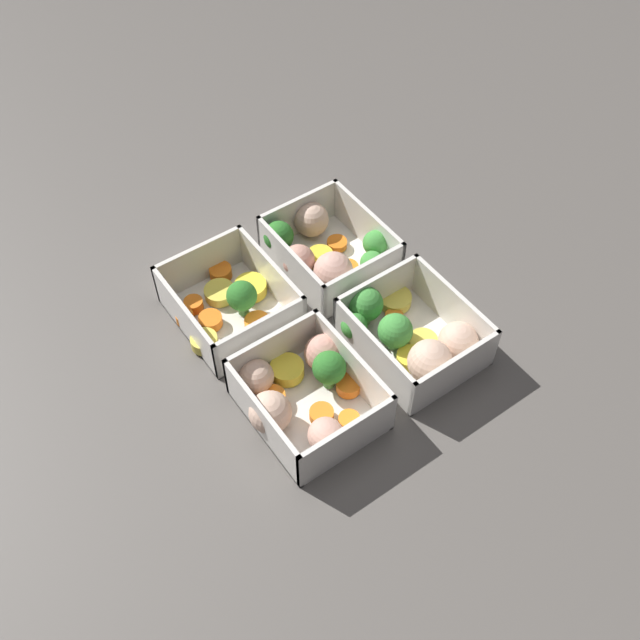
{
  "coord_description": "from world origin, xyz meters",
  "views": [
    {
      "loc": [
        0.42,
        -0.3,
        0.67
      ],
      "look_at": [
        0.0,
        0.0,
        0.02
      ],
      "focal_mm": 42.0,
      "sensor_mm": 36.0,
      "label": 1
    }
  ],
  "objects_px": {
    "container_far_left": "(324,250)",
    "container_far_right": "(412,336)",
    "container_near_right": "(303,392)",
    "container_near_left": "(231,303)"
  },
  "relations": [
    {
      "from": "container_far_left",
      "to": "container_far_right",
      "type": "bearing_deg",
      "value": 0.99
    },
    {
      "from": "container_near_left",
      "to": "container_near_right",
      "type": "xyz_separation_m",
      "value": [
        0.15,
        -0.0,
        0.0
      ]
    },
    {
      "from": "container_near_left",
      "to": "container_far_right",
      "type": "xyz_separation_m",
      "value": [
        0.16,
        0.13,
        0.01
      ]
    },
    {
      "from": "container_near_left",
      "to": "container_far_left",
      "type": "height_order",
      "value": "same"
    },
    {
      "from": "container_far_left",
      "to": "container_far_right",
      "type": "xyz_separation_m",
      "value": [
        0.16,
        0.0,
        0.0
      ]
    },
    {
      "from": "container_far_left",
      "to": "container_near_right",
      "type": "bearing_deg",
      "value": -41.88
    },
    {
      "from": "container_far_left",
      "to": "container_near_left",
      "type": "bearing_deg",
      "value": -88.96
    },
    {
      "from": "container_near_right",
      "to": "container_far_right",
      "type": "relative_size",
      "value": 0.98
    },
    {
      "from": "container_near_left",
      "to": "container_far_left",
      "type": "relative_size",
      "value": 0.94
    },
    {
      "from": "container_near_left",
      "to": "container_far_right",
      "type": "distance_m",
      "value": 0.21
    }
  ]
}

